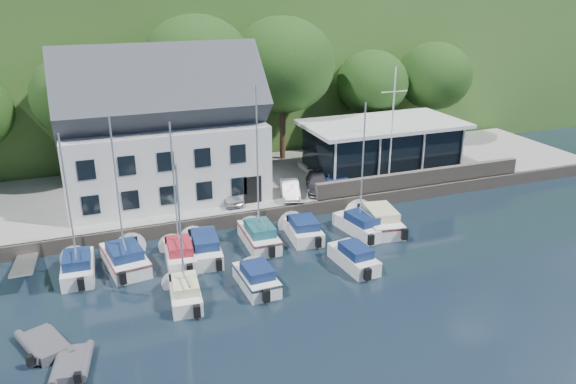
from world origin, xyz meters
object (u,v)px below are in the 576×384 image
object	(u,v)px
club_pavilion	(382,146)
boat_r2_1	(180,231)
car_silver	(229,196)
boat_r1_1	(118,195)
boat_r1_0	(68,204)
dinghy_1	(72,363)
boat_r1_7	(378,217)
car_white	(290,189)
dinghy_0	(45,343)
boat_r2_3	(354,255)
boat_r1_3	(204,244)
boat_r1_2	(175,194)
car_blue	(335,178)
boat_r1_4	(258,176)
boat_r2_2	(256,276)
car_dgrey	(318,183)
boat_r1_5	(303,227)
boat_r1_6	(362,172)
harbor_building	(163,138)
flagpole	(392,127)

from	to	relation	value
club_pavilion	boat_r2_1	distance (m)	23.60
car_silver	boat_r1_1	size ratio (longest dim) A/B	0.35
boat_r1_0	dinghy_1	xyz separation A→B (m)	(-0.52, -8.70, -4.20)
boat_r1_7	car_white	bearing A→B (deg)	139.17
boat_r1_7	dinghy_0	bearing A→B (deg)	-153.49
dinghy_1	boat_r2_3	bearing A→B (deg)	24.46
car_white	boat_r1_3	size ratio (longest dim) A/B	0.53
boat_r1_2	boat_r1_0	bearing A→B (deg)	-178.75
boat_r1_3	boat_r2_3	world-z (taller)	boat_r1_3
car_blue	boat_r1_4	size ratio (longest dim) A/B	0.40
boat_r1_3	boat_r2_2	bearing A→B (deg)	-63.59
boat_r1_7	car_dgrey	bearing A→B (deg)	118.18
boat_r1_0	dinghy_1	world-z (taller)	boat_r1_0
boat_r1_2	boat_r1_5	distance (m)	9.14
car_dgrey	boat_r2_1	xyz separation A→B (m)	(-12.33, -10.58, 2.50)
boat_r1_6	boat_r2_2	size ratio (longest dim) A/B	1.73
harbor_building	boat_r1_1	size ratio (longest dim) A/B	1.57
harbor_building	boat_r1_2	distance (m)	9.40
boat_r1_0	boat_r2_1	size ratio (longest dim) A/B	1.10
boat_r2_2	boat_r2_3	bearing A→B (deg)	0.54
boat_r1_1	dinghy_0	xyz separation A→B (m)	(-4.31, -6.90, -4.24)
boat_r1_6	boat_r2_3	xyz separation A→B (m)	(-2.59, -4.14, -3.64)
flagpole	dinghy_1	bearing A→B (deg)	-150.16
dinghy_0	flagpole	bearing A→B (deg)	2.31
car_silver	car_blue	distance (m)	8.69
car_silver	boat_r1_3	distance (m)	6.50
car_white	boat_r1_4	world-z (taller)	boat_r1_4
boat_r1_1	car_silver	bearing A→B (deg)	26.08
car_dgrey	boat_r1_3	distance (m)	11.68
boat_r1_6	club_pavilion	bearing A→B (deg)	43.55
club_pavilion	boat_r2_2	size ratio (longest dim) A/B	2.62
boat_r1_5	boat_r2_1	size ratio (longest dim) A/B	0.67
boat_r1_4	boat_r2_2	xyz separation A→B (m)	(-1.83, -5.13, -3.99)
boat_r2_2	car_white	bearing A→B (deg)	57.50
boat_r2_2	boat_r1_7	bearing A→B (deg)	22.34
boat_r1_5	boat_r2_3	size ratio (longest dim) A/B	1.02
boat_r2_1	car_silver	bearing A→B (deg)	68.83
car_white	boat_r2_3	distance (m)	9.81
boat_r1_6	boat_r2_3	world-z (taller)	boat_r1_6
boat_r1_4	boat_r1_6	distance (m)	6.99
boat_r1_0	boat_r2_2	distance (m)	11.11
car_silver	dinghy_0	xyz separation A→B (m)	(-12.23, -12.39, -1.19)
boat_r1_6	car_white	bearing A→B (deg)	107.48
car_white	boat_r1_1	bearing A→B (deg)	-142.20
boat_r1_1	boat_r2_1	world-z (taller)	boat_r1_1
club_pavilion	car_dgrey	size ratio (longest dim) A/B	3.17
club_pavilion	boat_r1_1	bearing A→B (deg)	-159.20
club_pavilion	dinghy_1	world-z (taller)	club_pavilion
dinghy_0	car_white	bearing A→B (deg)	12.59
car_blue	boat_r1_6	bearing A→B (deg)	-93.35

